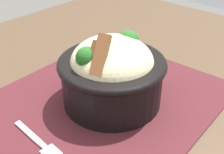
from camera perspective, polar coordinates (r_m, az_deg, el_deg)
The scene contains 4 objects.
table at distance 0.56m, azimuth -8.27°, elevation -11.72°, with size 1.28×0.92×0.78m.
placemat at distance 0.52m, azimuth -3.74°, elevation -6.02°, with size 0.48×0.36×0.00m, color #47191E.
bowl at distance 0.50m, azimuth -0.02°, elevation 0.95°, with size 0.19×0.19×0.14m.
fork at distance 0.46m, azimuth -13.42°, elevation -12.80°, with size 0.02×0.13×0.00m.
Camera 1 is at (0.25, 0.32, 1.10)m, focal length 46.88 mm.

